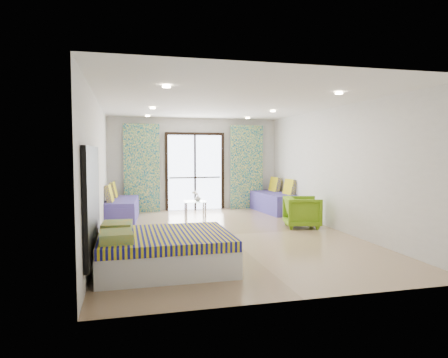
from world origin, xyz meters
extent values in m
cube|color=black|center=(0.00, 3.71, 2.24)|extent=(1.76, 0.08, 0.08)
cube|color=black|center=(-0.84, 3.71, 1.10)|extent=(0.08, 0.08, 2.20)
cube|color=black|center=(0.84, 3.71, 1.10)|extent=(0.08, 0.08, 2.20)
cube|color=black|center=(0.00, 3.71, 1.10)|extent=(0.05, 0.06, 2.20)
cube|color=#595451|center=(0.00, 3.73, 0.95)|extent=(1.52, 0.03, 0.04)
cube|color=silver|center=(-1.55, 3.57, 1.25)|extent=(1.00, 0.10, 2.50)
cube|color=silver|center=(1.55, 3.57, 1.25)|extent=(1.00, 0.10, 2.50)
cylinder|color=#FFE0B2|center=(-1.40, -2.00, 2.67)|extent=(0.12, 0.12, 0.02)
cylinder|color=#FFE0B2|center=(1.40, -2.00, 2.67)|extent=(0.12, 0.12, 0.02)
cylinder|color=#FFE0B2|center=(-1.40, 1.00, 2.67)|extent=(0.12, 0.12, 0.02)
cylinder|color=#FFE0B2|center=(1.40, 1.00, 2.67)|extent=(0.12, 0.12, 0.02)
cylinder|color=#FFE0B2|center=(-1.40, 3.00, 2.67)|extent=(0.12, 0.12, 0.02)
cylinder|color=#FFE0B2|center=(1.40, 3.00, 2.67)|extent=(0.12, 0.12, 0.02)
cube|color=black|center=(-2.46, -2.12, 1.05)|extent=(0.06, 2.10, 1.50)
cube|color=silver|center=(-2.47, -0.87, 1.05)|extent=(0.02, 0.10, 0.10)
cube|color=silver|center=(-1.45, -2.12, 0.19)|extent=(1.91, 1.53, 0.38)
cube|color=navy|center=(-1.45, -2.12, 0.45)|extent=(1.89, 1.56, 0.14)
cube|color=#1E8769|center=(-2.14, -2.49, 0.59)|extent=(0.46, 0.55, 0.13)
cube|color=#1E8769|center=(-2.14, -1.76, 0.59)|extent=(0.47, 0.55, 0.13)
cube|color=#473D93|center=(-2.10, 2.35, 0.21)|extent=(0.89, 1.95, 0.42)
cube|color=#473D93|center=(-2.10, 2.35, 0.47)|extent=(0.87, 1.91, 0.11)
cube|color=navy|center=(-2.40, 1.93, 0.72)|extent=(0.25, 0.49, 0.44)
cube|color=navy|center=(-2.33, 2.81, 0.72)|extent=(0.25, 0.49, 0.44)
cube|color=#473D93|center=(2.10, 2.72, 0.22)|extent=(0.94, 2.01, 0.43)
cube|color=#473D93|center=(2.10, 2.72, 0.49)|extent=(0.92, 1.97, 0.11)
cube|color=navy|center=(2.41, 2.29, 0.74)|extent=(0.26, 0.51, 0.45)
cube|color=navy|center=(2.33, 3.20, 0.74)|extent=(0.26, 0.51, 0.45)
cylinder|color=silver|center=(-0.46, 2.41, 0.19)|extent=(0.05, 0.05, 0.37)
cylinder|color=silver|center=(0.04, 2.37, 0.19)|extent=(0.05, 0.05, 0.37)
cylinder|color=silver|center=(-0.42, 2.92, 0.19)|extent=(0.05, 0.05, 0.37)
cylinder|color=silver|center=(0.09, 2.88, 0.19)|extent=(0.05, 0.05, 0.37)
cube|color=#8CA59E|center=(-0.19, 2.64, 0.37)|extent=(0.62, 0.62, 0.02)
sphere|color=white|center=(-0.14, 2.64, 0.58)|extent=(0.07, 0.07, 0.07)
sphere|color=white|center=(-0.18, 2.69, 0.60)|extent=(0.07, 0.07, 0.07)
sphere|color=white|center=(-0.23, 2.65, 0.62)|extent=(0.07, 0.07, 0.07)
sphere|color=white|center=(-0.19, 2.60, 0.64)|extent=(0.07, 0.07, 0.07)
imported|color=white|center=(-0.11, 2.64, 0.46)|extent=(0.16, 0.17, 0.16)
imported|color=#629313|center=(1.89, 0.36, 0.39)|extent=(0.85, 0.89, 0.77)
camera|label=1|loc=(-2.00, -7.93, 1.73)|focal=32.00mm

